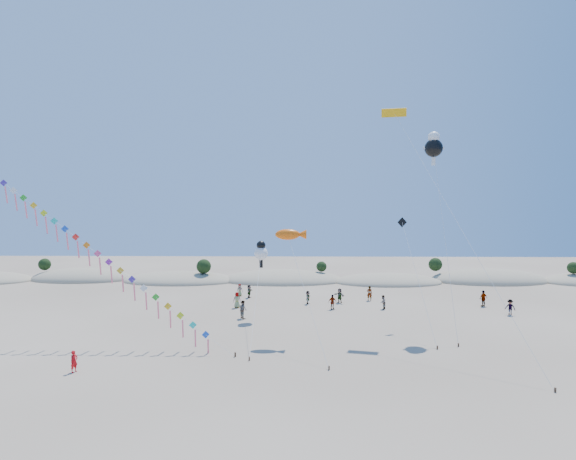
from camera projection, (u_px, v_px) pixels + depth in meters
The scene contains 10 objects.
ground at pixel (259, 398), 29.64m from camera, with size 160.00×160.00×0.00m, color #816F59.
dune_ridge at pixel (290, 280), 74.67m from camera, with size 145.30×11.49×5.57m.
kite_train at pixel (82, 243), 41.68m from camera, with size 26.08×8.04×16.93m.
fish_kite at pixel (291, 235), 42.81m from camera, with size 4.35×9.14×9.75m.
cartoon_kite_low at pixel (261, 252), 50.36m from camera, with size 1.42×14.80×8.13m.
cartoon_kite_high at pixel (434, 146), 46.66m from camera, with size 2.00×8.23×19.01m.
parafoil_kite at pixel (396, 116), 47.09m from camera, with size 8.22×18.42×21.41m.
dark_kite at pixel (410, 251), 45.87m from camera, with size 1.64×9.20×10.66m.
flyer_foreground at pixel (74, 361), 34.18m from camera, with size 0.57×0.37×1.56m, color red.
beachgoers at pixel (335, 299), 56.22m from camera, with size 31.53×13.13×1.89m.
Camera 1 is at (2.40, -28.98, 11.98)m, focal length 30.00 mm.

